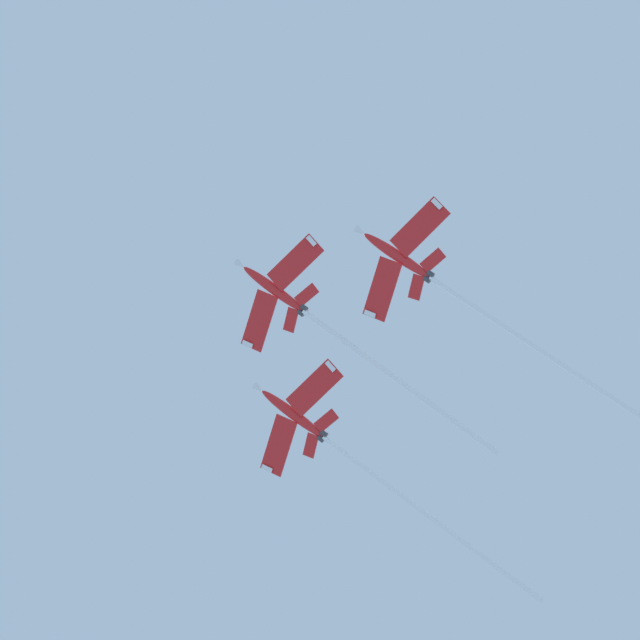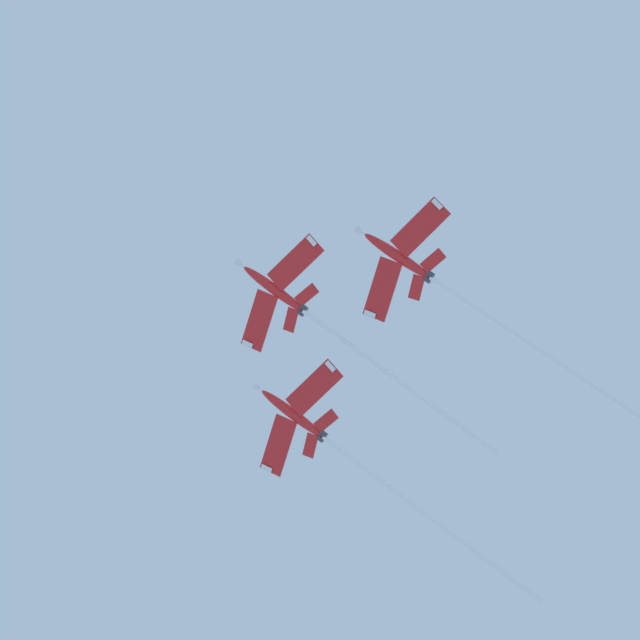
% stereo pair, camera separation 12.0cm
% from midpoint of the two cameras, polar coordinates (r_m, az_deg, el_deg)
% --- Properties ---
extents(jet_lead, '(44.40, 19.86, 22.03)m').
position_cam_midpoint_polar(jet_lead, '(173.27, -0.14, -0.06)').
color(jet_lead, red).
extents(jet_left_wing, '(50.07, 19.93, 25.23)m').
position_cam_midpoint_polar(jet_left_wing, '(167.03, 6.06, 1.64)').
color(jet_left_wing, red).
extents(jet_right_wing, '(47.54, 19.90, 23.31)m').
position_cam_midpoint_polar(jet_right_wing, '(172.95, 0.67, -6.15)').
color(jet_right_wing, red).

